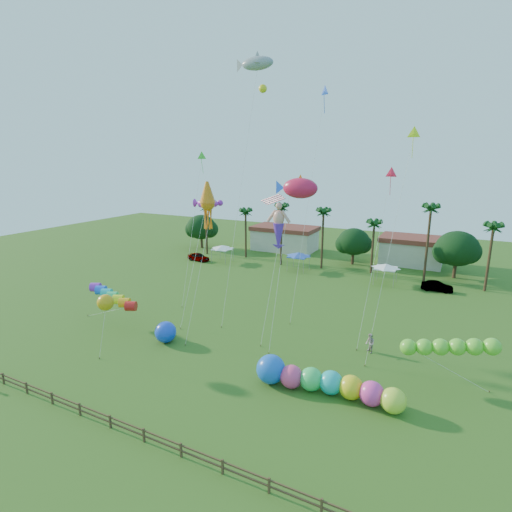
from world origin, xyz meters
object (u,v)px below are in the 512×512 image
at_px(spectator_b, 370,343).
at_px(blue_ball, 166,332).
at_px(car_b, 437,286).
at_px(car_a, 198,257).
at_px(caterpillar_inflatable, 322,382).

relative_size(spectator_b, blue_ball, 0.89).
relative_size(car_b, spectator_b, 2.17).
distance_m(car_a, spectator_b, 40.95).
height_order(car_a, car_b, car_a).
height_order(spectator_b, blue_ball, blue_ball).
relative_size(car_a, caterpillar_inflatable, 0.36).
bearing_deg(spectator_b, car_a, -161.16).
bearing_deg(blue_ball, car_a, 119.40).
height_order(car_b, blue_ball, blue_ball).
xyz_separation_m(car_a, car_b, (39.37, 1.10, -0.04)).
height_order(car_a, spectator_b, spectator_b).
bearing_deg(blue_ball, spectator_b, 20.55).
height_order(car_a, caterpillar_inflatable, caterpillar_inflatable).
height_order(caterpillar_inflatable, blue_ball, caterpillar_inflatable).
bearing_deg(car_b, car_a, 90.04).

